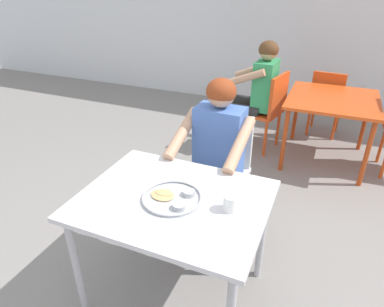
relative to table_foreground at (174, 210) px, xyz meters
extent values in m
cube|color=gray|center=(0.05, 0.02, -0.68)|extent=(12.00, 12.00, 0.05)
cube|color=silver|center=(0.00, 0.00, 0.07)|extent=(1.01, 0.80, 0.03)
cylinder|color=#B2B2B7|center=(-0.44, -0.34, -0.30)|extent=(0.04, 0.04, 0.71)
cylinder|color=#B2B2B7|center=(-0.44, 0.34, -0.30)|extent=(0.04, 0.04, 0.71)
cylinder|color=#B2B2B7|center=(0.44, 0.34, -0.30)|extent=(0.04, 0.04, 0.71)
cylinder|color=#B7BABF|center=(0.00, -0.02, 0.09)|extent=(0.32, 0.32, 0.01)
torus|color=#B7BABF|center=(0.00, -0.02, 0.10)|extent=(0.32, 0.32, 0.01)
cylinder|color=#B2B5BA|center=(0.07, -0.08, 0.10)|extent=(0.07, 0.07, 0.03)
cylinder|color=#9E4714|center=(0.07, -0.08, 0.11)|extent=(0.06, 0.06, 0.01)
cylinder|color=#B2B5BA|center=(0.07, 0.05, 0.10)|extent=(0.07, 0.07, 0.03)
cylinder|color=#B77F23|center=(0.07, 0.05, 0.11)|extent=(0.06, 0.06, 0.01)
ellipsoid|color=tan|center=(-0.06, -0.02, 0.09)|extent=(0.14, 0.12, 0.01)
ellipsoid|color=tan|center=(-0.06, 0.00, 0.10)|extent=(0.10, 0.07, 0.01)
cylinder|color=white|center=(0.32, 0.02, 0.13)|extent=(0.08, 0.08, 0.09)
cylinder|color=#593319|center=(0.32, 0.02, 0.15)|extent=(0.07, 0.07, 0.02)
cube|color=silver|center=(0.01, 0.79, -0.23)|extent=(0.40, 0.42, 0.04)
cube|color=silver|center=(0.01, 0.98, 0.00)|extent=(0.37, 0.05, 0.43)
cylinder|color=silver|center=(0.15, 0.62, -0.45)|extent=(0.03, 0.03, 0.40)
cylinder|color=silver|center=(-0.15, 0.64, -0.45)|extent=(0.03, 0.03, 0.40)
cylinder|color=silver|center=(0.16, 0.95, -0.45)|extent=(0.03, 0.03, 0.40)
cylinder|color=silver|center=(-0.14, 0.96, -0.45)|extent=(0.03, 0.03, 0.40)
cylinder|color=black|center=(0.14, 0.34, -0.43)|extent=(0.10, 0.10, 0.44)
cylinder|color=black|center=(0.15, 0.54, -0.18)|extent=(0.13, 0.40, 0.12)
cylinder|color=black|center=(-0.16, 0.35, -0.43)|extent=(0.10, 0.10, 0.44)
cylinder|color=black|center=(-0.15, 0.55, -0.18)|extent=(0.13, 0.40, 0.12)
cube|color=#4C72C6|center=(0.01, 0.74, 0.09)|extent=(0.35, 0.21, 0.52)
cylinder|color=tan|center=(0.20, 0.56, 0.19)|extent=(0.09, 0.46, 0.25)
cylinder|color=tan|center=(-0.21, 0.57, 0.19)|extent=(0.09, 0.46, 0.25)
sphere|color=tan|center=(0.01, 0.74, 0.45)|extent=(0.19, 0.19, 0.19)
ellipsoid|color=maroon|center=(0.01, 0.74, 0.46)|extent=(0.21, 0.20, 0.18)
cube|color=#E04C19|center=(0.71, 2.22, 0.03)|extent=(0.87, 0.94, 0.03)
cylinder|color=#B33D14|center=(0.34, 1.81, -0.32)|extent=(0.04, 0.04, 0.67)
cylinder|color=#B33D14|center=(1.09, 1.81, -0.32)|extent=(0.04, 0.04, 0.67)
cylinder|color=#B33D14|center=(0.34, 2.64, -0.32)|extent=(0.04, 0.04, 0.67)
cylinder|color=#B33D14|center=(1.09, 2.64, -0.32)|extent=(0.04, 0.04, 0.67)
cube|color=#D44819|center=(-0.02, 2.25, -0.22)|extent=(0.52, 0.52, 0.04)
cube|color=#D44819|center=(0.17, 2.21, 0.02)|extent=(0.12, 0.41, 0.43)
cylinder|color=#D44819|center=(-0.24, 2.12, -0.44)|extent=(0.03, 0.03, 0.42)
cylinder|color=#D44819|center=(-0.16, 2.46, -0.44)|extent=(0.03, 0.03, 0.42)
cylinder|color=#D44819|center=(0.11, 2.04, -0.44)|extent=(0.03, 0.03, 0.42)
cylinder|color=#D44819|center=(0.19, 2.39, -0.44)|extent=(0.03, 0.03, 0.42)
cylinder|color=#D64A19|center=(1.27, 2.39, -0.44)|extent=(0.03, 0.03, 0.42)
cube|color=#D84B19|center=(0.66, 2.96, -0.22)|extent=(0.42, 0.42, 0.04)
cube|color=#D84B19|center=(0.64, 2.78, -0.02)|extent=(0.37, 0.07, 0.37)
cylinder|color=#D84B19|center=(0.52, 3.12, -0.45)|extent=(0.03, 0.03, 0.41)
cylinder|color=#D84B19|center=(0.82, 3.09, -0.45)|extent=(0.03, 0.03, 0.41)
cylinder|color=#D84B19|center=(0.49, 2.82, -0.45)|extent=(0.03, 0.03, 0.41)
cylinder|color=#D84B19|center=(0.79, 2.79, -0.45)|extent=(0.03, 0.03, 0.41)
cylinder|color=#292929|center=(-0.39, 2.10, -0.43)|extent=(0.10, 0.10, 0.45)
cylinder|color=#292929|center=(-0.19, 2.09, -0.16)|extent=(0.41, 0.14, 0.12)
cylinder|color=#292929|center=(-0.38, 2.40, -0.43)|extent=(0.10, 0.10, 0.45)
cylinder|color=#292929|center=(-0.18, 2.38, -0.16)|extent=(0.41, 0.14, 0.12)
cube|color=#339959|center=(0.01, 2.22, 0.10)|extent=(0.22, 0.35, 0.52)
cylinder|color=tan|center=(-0.18, 2.03, 0.20)|extent=(0.46, 0.10, 0.25)
cylinder|color=tan|center=(-0.15, 2.44, 0.20)|extent=(0.46, 0.10, 0.25)
sphere|color=tan|center=(0.01, 2.22, 0.45)|extent=(0.19, 0.19, 0.19)
ellipsoid|color=brown|center=(0.01, 2.22, 0.47)|extent=(0.21, 0.20, 0.18)
camera|label=1|loc=(0.68, -1.34, 1.16)|focal=31.63mm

